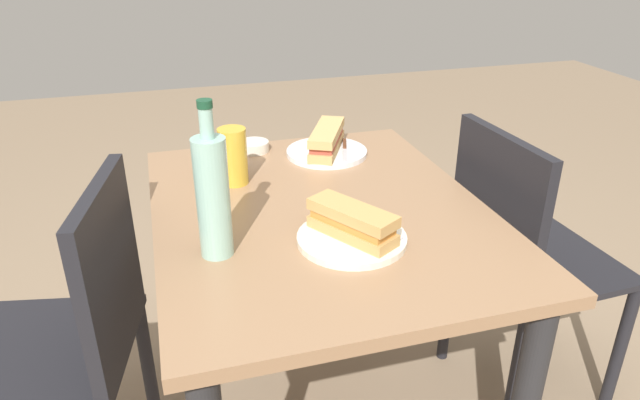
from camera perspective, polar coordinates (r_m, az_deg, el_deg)
name	(u,v)px	position (r m, az deg, el deg)	size (l,w,h in m)	color
dining_table	(320,251)	(1.46, 0.00, -5.06)	(0.99, 0.79, 0.72)	#997251
chair_far	(519,254)	(1.74, 19.06, -5.03)	(0.42, 0.42, 0.86)	black
chair_near	(76,335)	(1.46, -22.94, -12.18)	(0.47, 0.47, 0.86)	black
plate_near	(327,152)	(1.71, 0.67, 4.72)	(0.24, 0.24, 0.01)	white
baguette_sandwich_near	(327,139)	(1.70, 0.68, 6.03)	(0.24, 0.17, 0.07)	tan
knife_near	(345,149)	(1.71, 2.45, 5.07)	(0.17, 0.07, 0.01)	silver
plate_far	(352,239)	(1.25, 3.15, -3.82)	(0.24, 0.24, 0.01)	silver
baguette_sandwich_far	(352,222)	(1.23, 3.19, -2.14)	(0.21, 0.16, 0.07)	tan
knife_far	(363,224)	(1.29, 4.29, -2.38)	(0.16, 0.11, 0.01)	silver
water_bottle	(213,195)	(1.17, -10.54, 0.49)	(0.07, 0.07, 0.33)	#99C6B7
beer_glass	(233,156)	(1.52, -8.57, 4.28)	(0.07, 0.07, 0.15)	gold
olive_bowl	(254,146)	(1.75, -6.57, 5.28)	(0.09, 0.09, 0.03)	silver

